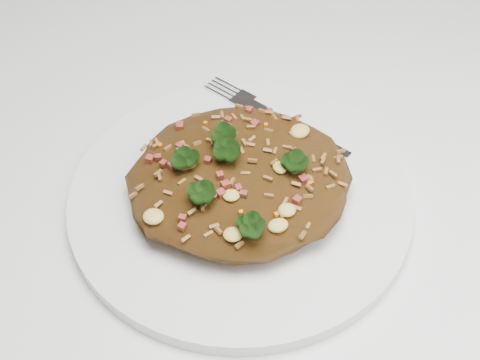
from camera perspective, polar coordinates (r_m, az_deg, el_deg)
name	(u,v)px	position (r m, az deg, el deg)	size (l,w,h in m)	color
dining_table	(239,213)	(0.68, -0.09, -2.86)	(1.20, 0.80, 0.75)	white
plate	(240,197)	(0.57, 0.00, -1.49)	(0.29, 0.29, 0.01)	white
fried_rice	(240,172)	(0.54, -0.03, 0.69)	(0.18, 0.17, 0.06)	brown
fork	(283,121)	(0.62, 3.67, 5.07)	(0.11, 0.14, 0.00)	silver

